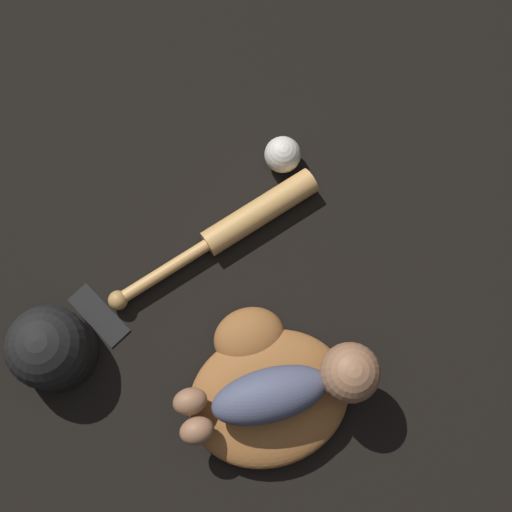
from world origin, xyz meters
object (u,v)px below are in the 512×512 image
baseball_bat (238,225)px  baseball_cap (51,348)px  baseball_glove (266,387)px  baby_figure (293,389)px  baseball (282,155)px

baseball_bat → baseball_cap: size_ratio=1.78×
baseball_glove → baseball_bat: baseball_glove is taller
baby_figure → baseball: 0.49m
baseball_glove → baby_figure: (0.05, -0.00, 0.09)m
baseball → baseball_bat: bearing=-115.2°
baby_figure → baseball_glove: bearing=176.3°
baby_figure → baseball_cap: bearing=176.0°
baseball_glove → baseball: (-0.01, 0.48, 0.00)m
baseball_cap → baseball_bat: bearing=41.7°
baby_figure → baseball_cap: 0.47m
baseball_glove → baseball: 0.48m
baby_figure → baseball_bat: baby_figure is taller
baseball → baseball_cap: baseball_cap is taller
baseball_bat → baseball_cap: (-0.33, -0.29, 0.04)m
baseball_glove → baby_figure: baby_figure is taller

